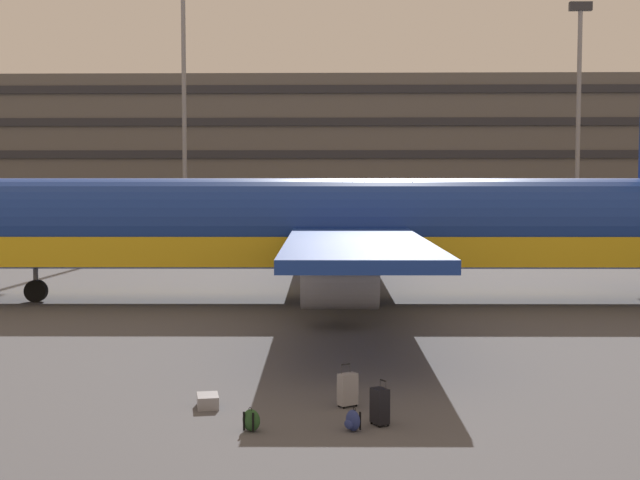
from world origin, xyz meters
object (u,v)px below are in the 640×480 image
Objects in this scene: backpack_silver at (352,421)px; suitcase_large at (380,406)px; airliner at (335,228)px; suitcase_navy at (208,401)px; suitcase_upright at (348,389)px; backpack_red at (252,421)px.

suitcase_large is at bearing 37.03° from backpack_silver.
suitcase_navy is at bearing -99.38° from airliner.
suitcase_upright is 1.90× the size of backpack_red.
suitcase_upright is at bearing 44.77° from backpack_red.
airliner reaches higher than suitcase_navy.
suitcase_navy is 0.81× the size of suitcase_large.
backpack_silver is at bearing -142.97° from suitcase_large.
backpack_red is at bearing -178.71° from backpack_silver.
backpack_silver is at bearing 1.29° from backpack_red.
suitcase_upright is 1.02× the size of suitcase_large.
suitcase_large is 1.95× the size of backpack_silver.
airliner is 18.49m from backpack_red.
airliner is 18.38m from backpack_silver.
suitcase_navy is 3.94m from suitcase_large.
backpack_silver is (0.43, -18.16, -2.81)m from airliner.
suitcase_navy is 3.08m from suitcase_upright.
suitcase_large is (0.99, -17.74, -2.61)m from airliner.
backpack_silver reaches higher than suitcase_navy.
airliner is at bearing 80.62° from suitcase_navy.
airliner is at bearing 91.25° from suitcase_upright.
suitcase_upright is 2.71m from backpack_red.
backpack_red is at bearing -169.64° from suitcase_large.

